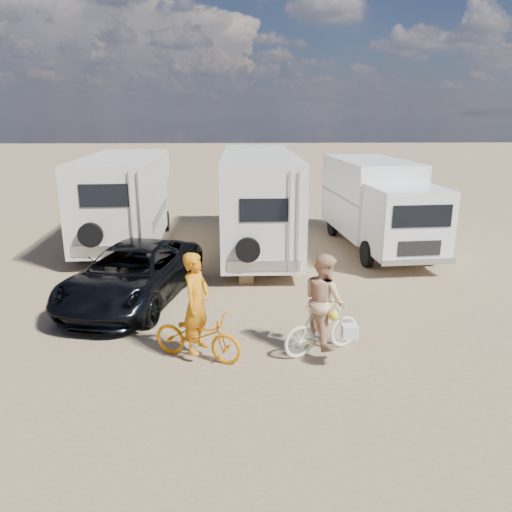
{
  "coord_description": "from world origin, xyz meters",
  "views": [
    {
      "loc": [
        -0.72,
        -9.73,
        4.57
      ],
      "look_at": [
        -0.3,
        1.46,
        1.3
      ],
      "focal_mm": 34.42,
      "sensor_mm": 36.0,
      "label": 1
    }
  ],
  "objects_px": {
    "cooler": "(274,262)",
    "rider_woman": "(323,309)",
    "crate": "(246,277)",
    "dark_suv": "(133,274)",
    "bike_man": "(198,336)",
    "rv_left": "(126,201)",
    "rv_main": "(258,202)",
    "box_truck": "(378,206)",
    "rider_man": "(197,312)",
    "bike_parked": "(411,240)",
    "bike_woman": "(322,328)"
  },
  "relations": [
    {
      "from": "box_truck",
      "to": "bike_man",
      "type": "height_order",
      "value": "box_truck"
    },
    {
      "from": "box_truck",
      "to": "crate",
      "type": "bearing_deg",
      "value": -147.77
    },
    {
      "from": "dark_suv",
      "to": "cooler",
      "type": "relative_size",
      "value": 10.35
    },
    {
      "from": "rv_left",
      "to": "rv_main",
      "type": "bearing_deg",
      "value": -13.31
    },
    {
      "from": "rv_main",
      "to": "bike_woman",
      "type": "relative_size",
      "value": 4.65
    },
    {
      "from": "dark_suv",
      "to": "crate",
      "type": "xyz_separation_m",
      "value": [
        2.86,
        1.27,
        -0.54
      ]
    },
    {
      "from": "rider_woman",
      "to": "cooler",
      "type": "bearing_deg",
      "value": -18.91
    },
    {
      "from": "box_truck",
      "to": "rv_main",
      "type": "bearing_deg",
      "value": 175.59
    },
    {
      "from": "rider_woman",
      "to": "box_truck",
      "type": "bearing_deg",
      "value": -47.3
    },
    {
      "from": "bike_parked",
      "to": "cooler",
      "type": "relative_size",
      "value": 3.84
    },
    {
      "from": "rider_woman",
      "to": "crate",
      "type": "distance_m",
      "value": 4.56
    },
    {
      "from": "rv_main",
      "to": "crate",
      "type": "xyz_separation_m",
      "value": [
        -0.48,
        -3.43,
        -1.5
      ]
    },
    {
      "from": "rider_man",
      "to": "dark_suv",
      "type": "bearing_deg",
      "value": 53.42
    },
    {
      "from": "bike_man",
      "to": "crate",
      "type": "xyz_separation_m",
      "value": [
        1.0,
        4.43,
        -0.32
      ]
    },
    {
      "from": "rv_main",
      "to": "rider_woman",
      "type": "height_order",
      "value": "rv_main"
    },
    {
      "from": "rv_left",
      "to": "rider_woman",
      "type": "xyz_separation_m",
      "value": [
        5.58,
        -8.56,
        -0.64
      ]
    },
    {
      "from": "box_truck",
      "to": "bike_man",
      "type": "bearing_deg",
      "value": -129.99
    },
    {
      "from": "cooler",
      "to": "crate",
      "type": "height_order",
      "value": "cooler"
    },
    {
      "from": "crate",
      "to": "dark_suv",
      "type": "bearing_deg",
      "value": -156.02
    },
    {
      "from": "rv_left",
      "to": "dark_suv",
      "type": "distance_m",
      "value": 5.78
    },
    {
      "from": "bike_woman",
      "to": "rider_man",
      "type": "bearing_deg",
      "value": 68.99
    },
    {
      "from": "bike_man",
      "to": "crate",
      "type": "height_order",
      "value": "bike_man"
    },
    {
      "from": "bike_man",
      "to": "bike_woman",
      "type": "distance_m",
      "value": 2.43
    },
    {
      "from": "bike_woman",
      "to": "crate",
      "type": "xyz_separation_m",
      "value": [
        -1.43,
        4.27,
        -0.36
      ]
    },
    {
      "from": "cooler",
      "to": "rider_woman",
      "type": "bearing_deg",
      "value": -82.87
    },
    {
      "from": "rider_man",
      "to": "crate",
      "type": "bearing_deg",
      "value": 10.19
    },
    {
      "from": "dark_suv",
      "to": "bike_man",
      "type": "relative_size",
      "value": 2.79
    },
    {
      "from": "rider_man",
      "to": "bike_parked",
      "type": "xyz_separation_m",
      "value": [
        6.58,
        7.05,
        -0.48
      ]
    },
    {
      "from": "box_truck",
      "to": "rider_man",
      "type": "relative_size",
      "value": 3.47
    },
    {
      "from": "rv_main",
      "to": "bike_parked",
      "type": "distance_m",
      "value": 5.29
    },
    {
      "from": "rider_man",
      "to": "bike_parked",
      "type": "relative_size",
      "value": 1.04
    },
    {
      "from": "rider_man",
      "to": "rv_left",
      "type": "bearing_deg",
      "value": 42.86
    },
    {
      "from": "rv_main",
      "to": "cooler",
      "type": "height_order",
      "value": "rv_main"
    },
    {
      "from": "dark_suv",
      "to": "bike_man",
      "type": "distance_m",
      "value": 3.67
    },
    {
      "from": "rv_main",
      "to": "box_truck",
      "type": "height_order",
      "value": "rv_main"
    },
    {
      "from": "rv_left",
      "to": "bike_parked",
      "type": "distance_m",
      "value": 9.93
    },
    {
      "from": "box_truck",
      "to": "rider_man",
      "type": "height_order",
      "value": "box_truck"
    },
    {
      "from": "bike_parked",
      "to": "rv_main",
      "type": "bearing_deg",
      "value": 85.07
    },
    {
      "from": "box_truck",
      "to": "dark_suv",
      "type": "relative_size",
      "value": 1.34
    },
    {
      "from": "cooler",
      "to": "box_truck",
      "type": "bearing_deg",
      "value": 31.77
    },
    {
      "from": "dark_suv",
      "to": "rider_man",
      "type": "relative_size",
      "value": 2.6
    },
    {
      "from": "bike_parked",
      "to": "crate",
      "type": "relative_size",
      "value": 4.69
    },
    {
      "from": "bike_woman",
      "to": "rv_left",
      "type": "bearing_deg",
      "value": 8.34
    },
    {
      "from": "rv_left",
      "to": "rider_man",
      "type": "relative_size",
      "value": 3.48
    },
    {
      "from": "dark_suv",
      "to": "bike_man",
      "type": "height_order",
      "value": "dark_suv"
    },
    {
      "from": "dark_suv",
      "to": "rv_left",
      "type": "bearing_deg",
      "value": 116.15
    },
    {
      "from": "cooler",
      "to": "crate",
      "type": "relative_size",
      "value": 1.22
    },
    {
      "from": "bike_parked",
      "to": "rider_woman",
      "type": "bearing_deg",
      "value": 153.03
    },
    {
      "from": "rv_main",
      "to": "rv_left",
      "type": "bearing_deg",
      "value": 169.76
    },
    {
      "from": "rider_woman",
      "to": "crate",
      "type": "bearing_deg",
      "value": -6.31
    }
  ]
}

